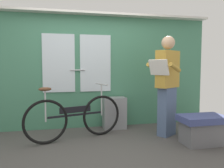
# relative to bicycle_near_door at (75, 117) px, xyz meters

# --- Properties ---
(ground_plane) EXTENTS (5.95, 4.27, 0.04)m
(ground_plane) POSITION_rel_bicycle_near_door_xyz_m (0.29, -0.60, -0.39)
(ground_plane) COLOR #474442
(train_door_wall) EXTENTS (4.95, 0.28, 2.22)m
(train_door_wall) POSITION_rel_bicycle_near_door_xyz_m (0.29, 0.73, 0.79)
(train_door_wall) COLOR #427F60
(train_door_wall) RESTS_ON ground_plane
(bicycle_near_door) EXTENTS (1.60, 0.62, 0.91)m
(bicycle_near_door) POSITION_rel_bicycle_near_door_xyz_m (0.00, 0.00, 0.00)
(bicycle_near_door) COLOR black
(bicycle_near_door) RESTS_ON ground_plane
(passenger_reading_newspaper) EXTENTS (0.63, 0.58, 1.72)m
(passenger_reading_newspaper) POSITION_rel_bicycle_near_door_xyz_m (1.57, -0.12, 0.54)
(passenger_reading_newspaper) COLOR slate
(passenger_reading_newspaper) RESTS_ON ground_plane
(trash_bin_by_wall) EXTENTS (0.43, 0.28, 0.61)m
(trash_bin_by_wall) POSITION_rel_bicycle_near_door_xyz_m (0.79, 0.52, -0.07)
(trash_bin_by_wall) COLOR gray
(trash_bin_by_wall) RESTS_ON ground_plane
(bench_seat_corner) EXTENTS (0.70, 0.44, 0.45)m
(bench_seat_corner) POSITION_rel_bicycle_near_door_xyz_m (1.91, -0.66, -0.13)
(bench_seat_corner) COLOR #3D477F
(bench_seat_corner) RESTS_ON ground_plane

